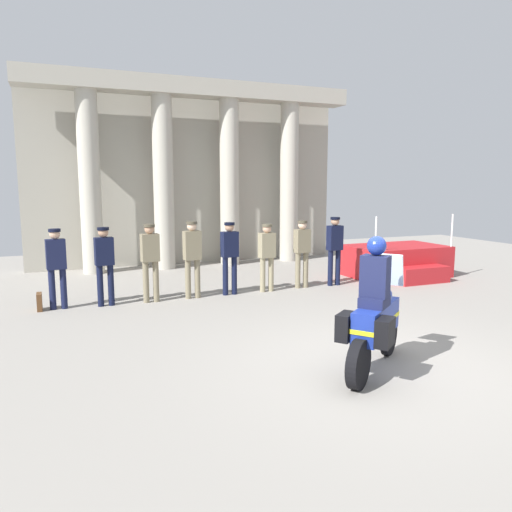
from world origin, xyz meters
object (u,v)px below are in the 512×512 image
object	(u,v)px
officer_in_row_0	(56,262)
officer_in_row_5	(267,252)
reviewing_stand	(397,262)
motorcycle_with_rider	(375,316)
officer_in_row_2	(150,256)
officer_in_row_7	(335,245)
officer_in_row_3	(192,253)
briefcase_on_ground	(39,302)
officer_in_row_4	(230,252)
officer_in_row_6	(302,248)
officer_in_row_1	(104,260)

from	to	relation	value
officer_in_row_0	officer_in_row_5	world-z (taller)	officer_in_row_0
reviewing_stand	motorcycle_with_rider	size ratio (longest dim) A/B	1.41
officer_in_row_2	officer_in_row_7	world-z (taller)	officer_in_row_7
officer_in_row_3	briefcase_on_ground	world-z (taller)	officer_in_row_3
reviewing_stand	officer_in_row_2	bearing A→B (deg)	-176.63
reviewing_stand	officer_in_row_5	distance (m)	4.24
reviewing_stand	officer_in_row_4	bearing A→B (deg)	-175.80
officer_in_row_6	officer_in_row_0	bearing A→B (deg)	-5.94
reviewing_stand	briefcase_on_ground	distance (m)	9.24
officer_in_row_1	briefcase_on_ground	bearing A→B (deg)	-10.63
officer_in_row_4	officer_in_row_5	distance (m)	0.94
officer_in_row_3	reviewing_stand	bearing A→B (deg)	178.25
officer_in_row_5	officer_in_row_7	bearing A→B (deg)	174.92
officer_in_row_6	briefcase_on_ground	world-z (taller)	officer_in_row_6
officer_in_row_6	officer_in_row_7	distance (m)	0.91
briefcase_on_ground	motorcycle_with_rider	bearing A→B (deg)	-51.09
officer_in_row_1	officer_in_row_7	size ratio (longest dim) A/B	0.96
reviewing_stand	briefcase_on_ground	bearing A→B (deg)	-178.38
officer_in_row_5	officer_in_row_4	bearing A→B (deg)	-6.69
officer_in_row_2	officer_in_row_5	distance (m)	2.79
officer_in_row_2	officer_in_row_4	xyz separation A→B (m)	(1.85, 0.03, -0.01)
reviewing_stand	officer_in_row_1	size ratio (longest dim) A/B	1.59
briefcase_on_ground	officer_in_row_3	bearing A→B (deg)	-2.31
reviewing_stand	briefcase_on_ground	xyz separation A→B (m)	(-9.24, -0.26, -0.24)
officer_in_row_0	officer_in_row_6	distance (m)	5.67
officer_in_row_4	officer_in_row_3	bearing A→B (deg)	-4.57
reviewing_stand	officer_in_row_7	distance (m)	2.41
officer_in_row_6	briefcase_on_ground	size ratio (longest dim) A/B	4.68
reviewing_stand	officer_in_row_3	size ratio (longest dim) A/B	1.53
officer_in_row_7	officer_in_row_0	bearing A→B (deg)	-6.32
officer_in_row_4	officer_in_row_6	world-z (taller)	officer_in_row_4
reviewing_stand	officer_in_row_0	distance (m)	8.89
officer_in_row_4	briefcase_on_ground	size ratio (longest dim) A/B	4.73
officer_in_row_0	officer_in_row_1	bearing A→B (deg)	168.89
officer_in_row_1	officer_in_row_0	bearing A→B (deg)	-11.11
officer_in_row_2	officer_in_row_7	bearing A→B (deg)	174.86
officer_in_row_0	officer_in_row_1	xyz separation A→B (m)	(0.94, -0.09, 0.01)
officer_in_row_2	officer_in_row_7	xyz separation A→B (m)	(4.68, 0.03, 0.02)
briefcase_on_ground	reviewing_stand	bearing A→B (deg)	1.62
officer_in_row_4	briefcase_on_ground	xyz separation A→B (m)	(-4.12, 0.12, -0.83)
officer_in_row_1	motorcycle_with_rider	xyz separation A→B (m)	(3.05, -5.28, -0.20)
officer_in_row_2	officer_in_row_6	xyz separation A→B (m)	(3.77, 0.08, -0.02)
motorcycle_with_rider	officer_in_row_6	bearing A→B (deg)	34.86
officer_in_row_6	officer_in_row_7	xyz separation A→B (m)	(0.91, -0.05, 0.04)
officer_in_row_7	officer_in_row_5	bearing A→B (deg)	-5.08
officer_in_row_2	motorcycle_with_rider	size ratio (longest dim) A/B	0.91
officer_in_row_0	officer_in_row_3	bearing A→B (deg)	172.43
officer_in_row_0	officer_in_row_4	bearing A→B (deg)	173.15
reviewing_stand	officer_in_row_1	bearing A→B (deg)	-177.26
officer_in_row_5	officer_in_row_7	xyz separation A→B (m)	(1.89, 0.01, 0.07)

